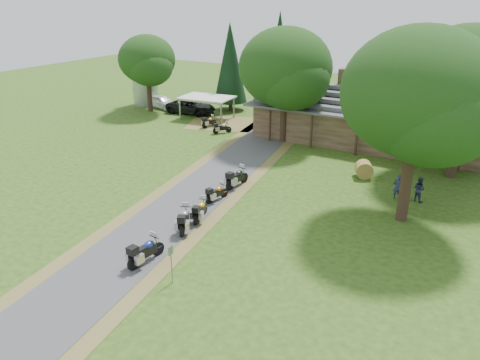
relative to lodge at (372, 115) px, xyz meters
The scene contains 24 objects.
ground 24.86m from the lodge, 104.04° to the right, with size 120.00×120.00×0.00m, color #274814.
driveway 21.17m from the lodge, 108.00° to the right, with size 46.00×46.00×0.00m, color #454547.
lodge is the anchor object (origin of this frame).
silo 27.67m from the lodge, behind, with size 3.00×3.00×6.10m, color gray.
carport 17.54m from the lodge, behind, with size 5.44×3.63×2.36m, color white, non-canonical shape.
car_white_sedan 24.93m from the lodge, behind, with size 5.59×2.36×1.86m, color white.
car_dark_suv 20.35m from the lodge, behind, with size 6.10×2.59×2.33m, color black.
motorcycle_row_a 26.59m from the lodge, 98.96° to the right, with size 2.12×0.69×1.45m, color navy, non-canonical shape.
motorcycle_row_b 22.91m from the lodge, 101.51° to the right, with size 2.09×0.68×1.43m, color #93959A, non-canonical shape.
motorcycle_row_c 21.38m from the lodge, 102.20° to the right, with size 1.91×0.62×1.31m, color yellow, non-canonical shape.
motorcycle_row_d 18.86m from the lodge, 105.76° to the right, with size 1.75×0.57×1.20m, color #CB6519, non-canonical shape.
motorcycle_row_e 16.26m from the lodge, 108.63° to the right, with size 2.13×0.69×1.45m, color black, non-canonical shape.
motorcycle_carport_a 15.90m from the lodge, 168.34° to the right, with size 1.74×0.57×1.19m, color gold, non-canonical shape.
motorcycle_carport_b 14.00m from the lodge, 161.17° to the right, with size 1.66×0.54×1.14m, color gray, non-canonical shape.
person_a 13.03m from the lodge, 67.16° to the right, with size 0.57×0.41×2.02m, color #2A3251.
person_b 13.28m from the lodge, 61.41° to the right, with size 0.55×0.40×1.94m, color #2A3251.
hay_bale 9.59m from the lodge, 77.49° to the right, with size 1.24×1.24×1.14m, color olive.
sign_post 27.11m from the lodge, 94.01° to the right, with size 0.36×0.06×1.99m, color gray, non-canonical shape.
oak_lodge_left 8.49m from the lodge, 150.20° to the right, with size 8.11×8.11×10.75m, color #143510, non-canonical shape.
oak_lodge_right 10.14m from the lodge, 37.69° to the right, with size 8.72×8.72×11.55m, color #143510, non-canonical shape.
oak_driveway 16.47m from the lodge, 68.12° to the right, with size 8.45×8.45×12.37m, color #143510, non-canonical shape.
oak_silo 25.14m from the lodge, behind, with size 6.27×6.27×9.39m, color #143510, non-canonical shape.
cedar_near 11.78m from the lodge, 163.69° to the left, with size 3.43×3.43×11.05m, color black.
cedar_far 18.05m from the lodge, 166.38° to the left, with size 3.75×3.75×9.76m, color black.
Camera 1 is at (16.09, -17.54, 12.70)m, focal length 35.00 mm.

